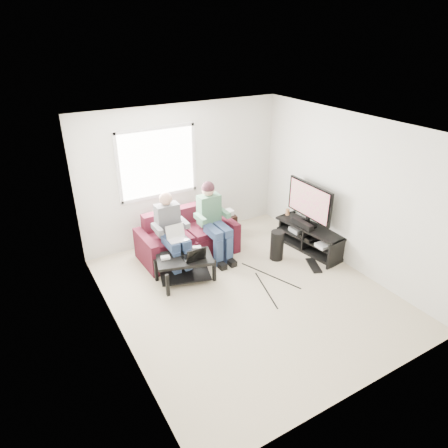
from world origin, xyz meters
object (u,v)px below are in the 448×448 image
Objects in this scene: tv at (309,202)px; end_table at (227,225)px; tv_stand at (309,239)px; subwoofer at (277,245)px; sofa at (187,239)px; coffee_table at (185,264)px.

end_table is at bearing 133.47° from tv.
tv_stand is 2.68× the size of subwoofer.
sofa is 3.11× the size of end_table.
end_table is at bearing 131.11° from tv_stand.
tv reaches higher than end_table.
coffee_table is 0.68× the size of tv_stand.
sofa is 1.60× the size of tv.
subwoofer is at bearing -6.37° from coffee_table.
subwoofer is (1.32, -0.99, -0.03)m from sofa.
coffee_table is at bearing -117.27° from sofa.
end_table is at bearing 35.78° from coffee_table.
end_table is (-1.07, 1.23, 0.04)m from tv_stand.
tv is 0.99m from subwoofer.
subwoofer is at bearing -36.95° from sofa.
tv is at bearing 5.79° from subwoofer.
tv is 2.01× the size of subwoofer.
subwoofer is (-0.74, -0.07, -0.66)m from tv.
tv_stand is at bearing -48.89° from end_table.
tv is (-0.00, 0.10, 0.72)m from tv_stand.
sofa is 1.01m from end_table.
sofa is at bearing 156.00° from tv.
tv_stand is (2.06, -1.01, -0.10)m from sofa.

